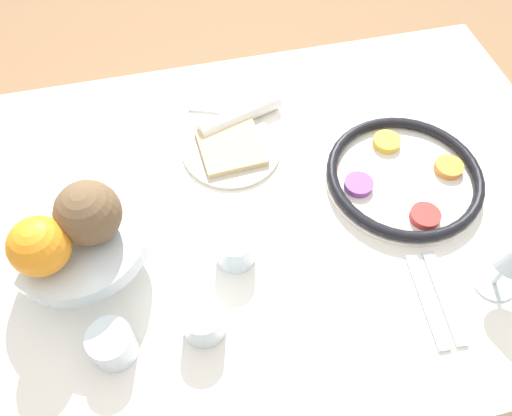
# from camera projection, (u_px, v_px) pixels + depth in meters

# --- Properties ---
(ground_plane) EXTENTS (8.00, 8.00, 0.00)m
(ground_plane) POSITION_uv_depth(u_px,v_px,m) (262.00, 349.00, 1.54)
(ground_plane) COLOR #99704C
(dining_table) EXTENTS (1.22, 0.84, 0.76)m
(dining_table) POSITION_uv_depth(u_px,v_px,m) (263.00, 297.00, 1.22)
(dining_table) COLOR white
(dining_table) RESTS_ON ground_plane
(seder_plate) EXTENTS (0.29, 0.29, 0.03)m
(seder_plate) POSITION_uv_depth(u_px,v_px,m) (405.00, 178.00, 0.93)
(seder_plate) COLOR silver
(seder_plate) RESTS_ON dining_table
(fruit_stand) EXTENTS (0.22, 0.22, 0.10)m
(fruit_stand) POSITION_uv_depth(u_px,v_px,m) (79.00, 240.00, 0.78)
(fruit_stand) COLOR silver
(fruit_stand) RESTS_ON dining_table
(orange_fruit) EXTENTS (0.09, 0.09, 0.09)m
(orange_fruit) POSITION_uv_depth(u_px,v_px,m) (39.00, 246.00, 0.70)
(orange_fruit) COLOR orange
(orange_fruit) RESTS_ON fruit_stand
(coconut) EXTENTS (0.10, 0.10, 0.10)m
(coconut) POSITION_uv_depth(u_px,v_px,m) (88.00, 213.00, 0.72)
(coconut) COLOR brown
(coconut) RESTS_ON fruit_stand
(bread_plate) EXTENTS (0.19, 0.19, 0.02)m
(bread_plate) POSITION_uv_depth(u_px,v_px,m) (231.00, 149.00, 0.98)
(bread_plate) COLOR beige
(bread_plate) RESTS_ON dining_table
(napkin_roll) EXTENTS (0.18, 0.09, 0.04)m
(napkin_roll) POSITION_uv_depth(u_px,v_px,m) (237.00, 116.00, 1.02)
(napkin_roll) COLOR white
(napkin_roll) RESTS_ON dining_table
(cup_near) EXTENTS (0.07, 0.07, 0.06)m
(cup_near) POSITION_uv_depth(u_px,v_px,m) (236.00, 248.00, 0.83)
(cup_near) COLOR silver
(cup_near) RESTS_ON dining_table
(cup_mid) EXTENTS (0.07, 0.07, 0.06)m
(cup_mid) POSITION_uv_depth(u_px,v_px,m) (204.00, 321.00, 0.75)
(cup_mid) COLOR silver
(cup_mid) RESTS_ON dining_table
(cup_far) EXTENTS (0.07, 0.07, 0.06)m
(cup_far) POSITION_uv_depth(u_px,v_px,m) (112.00, 344.00, 0.73)
(cup_far) COLOR silver
(cup_far) RESTS_ON dining_table
(fork_left) EXTENTS (0.04, 0.17, 0.01)m
(fork_left) POSITION_uv_depth(u_px,v_px,m) (444.00, 297.00, 0.81)
(fork_left) COLOR silver
(fork_left) RESTS_ON dining_table
(fork_right) EXTENTS (0.03, 0.17, 0.01)m
(fork_right) POSITION_uv_depth(u_px,v_px,m) (427.00, 301.00, 0.80)
(fork_right) COLOR silver
(fork_right) RESTS_ON dining_table
(spoon) EXTENTS (0.15, 0.07, 0.01)m
(spoon) POSITION_uv_depth(u_px,v_px,m) (224.00, 110.00, 1.05)
(spoon) COLOR silver
(spoon) RESTS_ON dining_table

